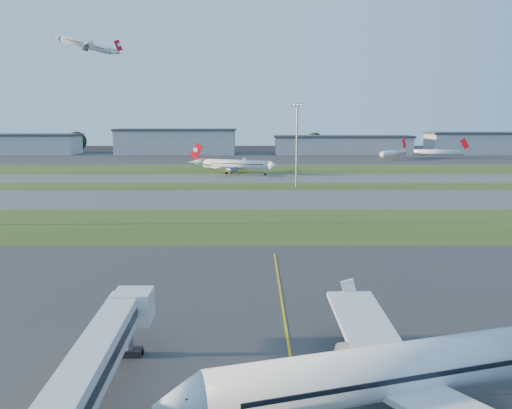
{
  "coord_description": "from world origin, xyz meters",
  "views": [
    {
      "loc": [
        1.73,
        -46.72,
        21.23
      ],
      "look_at": [
        2.08,
        35.7,
        7.0
      ],
      "focal_mm": 35.0,
      "sensor_mm": 36.0,
      "label": 1
    }
  ],
  "objects_px": {
    "airliner_parked": "(414,369)",
    "airliner_taxiing": "(236,164)",
    "light_mast_centre": "(297,140)",
    "jet_bridge": "(85,375)",
    "mini_jet_far": "(439,152)",
    "mini_jet_near": "(394,153)"
  },
  "relations": [
    {
      "from": "mini_jet_far",
      "to": "airliner_taxiing",
      "type": "bearing_deg",
      "value": -135.92
    },
    {
      "from": "jet_bridge",
      "to": "mini_jet_near",
      "type": "xyz_separation_m",
      "value": [
        85.32,
        232.11,
        -0.73
      ]
    },
    {
      "from": "airliner_parked",
      "to": "mini_jet_near",
      "type": "relative_size",
      "value": 1.53
    },
    {
      "from": "jet_bridge",
      "to": "airliner_parked",
      "type": "distance_m",
      "value": 22.72
    },
    {
      "from": "airliner_parked",
      "to": "mini_jet_far",
      "type": "height_order",
      "value": "airliner_parked"
    },
    {
      "from": "airliner_parked",
      "to": "light_mast_centre",
      "type": "distance_m",
      "value": 122.9
    },
    {
      "from": "airliner_parked",
      "to": "mini_jet_near",
      "type": "xyz_separation_m",
      "value": [
        62.62,
        231.27,
        -0.68
      ]
    },
    {
      "from": "airliner_parked",
      "to": "mini_jet_near",
      "type": "height_order",
      "value": "airliner_parked"
    },
    {
      "from": "jet_bridge",
      "to": "airliner_taxiing",
      "type": "distance_m",
      "value": 161.22
    },
    {
      "from": "light_mast_centre",
      "to": "jet_bridge",
      "type": "bearing_deg",
      "value": -101.38
    },
    {
      "from": "jet_bridge",
      "to": "mini_jet_near",
      "type": "bearing_deg",
      "value": 69.82
    },
    {
      "from": "mini_jet_near",
      "to": "mini_jet_far",
      "type": "bearing_deg",
      "value": -38.18
    },
    {
      "from": "mini_jet_near",
      "to": "mini_jet_far",
      "type": "xyz_separation_m",
      "value": [
        26.13,
        5.46,
        0.0
      ]
    },
    {
      "from": "airliner_parked",
      "to": "airliner_taxiing",
      "type": "distance_m",
      "value": 161.36
    },
    {
      "from": "jet_bridge",
      "to": "airliner_parked",
      "type": "xyz_separation_m",
      "value": [
        22.7,
        0.83,
        -0.05
      ]
    },
    {
      "from": "jet_bridge",
      "to": "light_mast_centre",
      "type": "xyz_separation_m",
      "value": [
        24.81,
        123.24,
        10.81
      ]
    },
    {
      "from": "airliner_parked",
      "to": "airliner_taxiing",
      "type": "relative_size",
      "value": 1.1
    },
    {
      "from": "jet_bridge",
      "to": "airliner_taxiing",
      "type": "xyz_separation_m",
      "value": [
        4.45,
        161.16,
        -0.29
      ]
    },
    {
      "from": "airliner_taxiing",
      "to": "light_mast_centre",
      "type": "bearing_deg",
      "value": 139.52
    },
    {
      "from": "light_mast_centre",
      "to": "airliner_parked",
      "type": "bearing_deg",
      "value": -90.99
    },
    {
      "from": "airliner_taxiing",
      "to": "airliner_parked",
      "type": "bearing_deg",
      "value": 117.79
    },
    {
      "from": "jet_bridge",
      "to": "light_mast_centre",
      "type": "relative_size",
      "value": 1.04
    }
  ]
}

